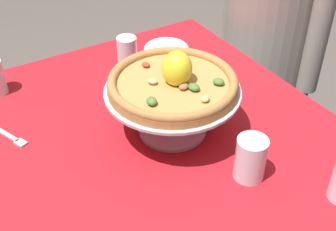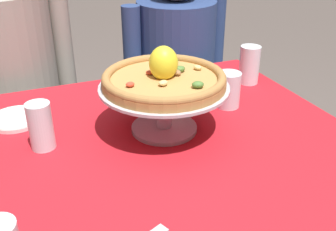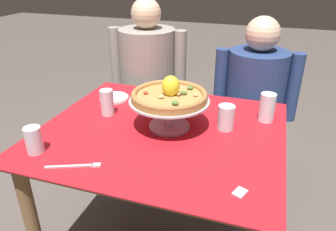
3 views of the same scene
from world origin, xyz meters
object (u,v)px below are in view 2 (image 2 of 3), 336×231
at_px(water_glass_side_left, 41,128).
at_px(diner_right, 176,84).
at_px(water_glass_back_right, 249,67).
at_px(diner_left, 15,98).
at_px(water_glass_side_right, 228,92).
at_px(pizza_stand, 164,100).
at_px(side_plate, 16,118).
at_px(pizza, 164,78).

relative_size(water_glass_side_left, diner_right, 0.11).
bearing_deg(water_glass_back_right, diner_left, 148.02).
height_order(water_glass_side_right, diner_right, diner_right).
height_order(pizza_stand, water_glass_back_right, pizza_stand).
distance_m(pizza_stand, water_glass_side_right, 0.26).
relative_size(pizza_stand, side_plate, 2.24).
relative_size(pizza_stand, water_glass_side_right, 3.16).
relative_size(water_glass_side_right, side_plate, 0.71).
distance_m(pizza_stand, pizza, 0.07).
distance_m(pizza_stand, diner_left, 0.85).
bearing_deg(side_plate, pizza_stand, -29.03).
xyz_separation_m(water_glass_side_left, water_glass_side_right, (0.58, 0.03, -0.01)).
distance_m(pizza, diner_right, 0.84).
height_order(water_glass_back_right, diner_left, diner_left).
distance_m(water_glass_side_left, side_plate, 0.20).
bearing_deg(diner_left, water_glass_side_left, -85.11).
bearing_deg(water_glass_side_right, water_glass_back_right, 40.55).
relative_size(side_plate, diner_left, 0.13).
bearing_deg(diner_right, water_glass_side_left, -135.42).
bearing_deg(water_glass_side_right, diner_left, 134.52).
bearing_deg(diner_right, pizza, -115.87).
distance_m(water_glass_side_left, water_glass_side_right, 0.58).
height_order(side_plate, diner_left, diner_left).
bearing_deg(water_glass_side_left, diner_left, 94.89).
xyz_separation_m(water_glass_side_left, diner_left, (-0.06, 0.68, -0.20)).
bearing_deg(side_plate, water_glass_back_right, -0.35).
relative_size(pizza, water_glass_back_right, 2.47).
bearing_deg(side_plate, pizza, -28.86).
bearing_deg(pizza, diner_right, 64.13).
height_order(water_glass_side_right, water_glass_back_right, water_glass_back_right).
height_order(pizza, diner_left, diner_left).
bearing_deg(diner_left, pizza, -61.30).
xyz_separation_m(water_glass_side_left, side_plate, (-0.06, 0.18, -0.05)).
distance_m(water_glass_side_left, diner_left, 0.71).
distance_m(water_glass_side_right, diner_left, 0.93).
relative_size(water_glass_side_left, water_glass_side_right, 1.13).
relative_size(water_glass_back_right, diner_right, 0.12).
distance_m(diner_left, diner_right, 0.73).
xyz_separation_m(water_glass_side_right, water_glass_back_right, (0.17, 0.14, 0.01)).
bearing_deg(water_glass_back_right, side_plate, 179.65).
relative_size(pizza_stand, diner_right, 0.31).
xyz_separation_m(water_glass_side_left, diner_right, (0.67, 0.66, -0.24)).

